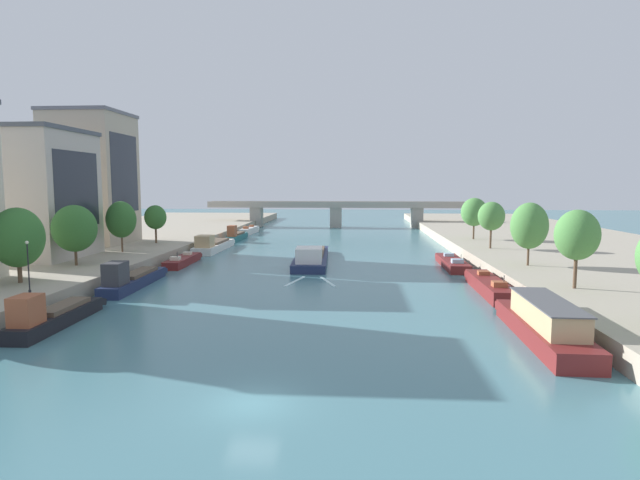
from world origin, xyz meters
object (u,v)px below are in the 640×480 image
(tree_right_distant, at_px, (529,226))
(tree_right_midway, at_px, (474,212))
(moored_boat_left_second, at_px, (236,236))
(lamppost_left_bank, at_px, (28,264))
(moored_boat_left_end, at_px, (183,260))
(tree_left_far, at_px, (18,238))
(tree_right_past_mid, at_px, (577,235))
(tree_right_nearest, at_px, (491,216))
(moored_boat_left_near, at_px, (53,315))
(tree_left_third, at_px, (155,217))
(moored_boat_right_upstream, at_px, (544,323))
(moored_boat_right_far, at_px, (489,285))
(barge_midriver, at_px, (311,257))
(moored_boat_left_upstream, at_px, (249,230))
(moored_boat_left_gap_after, at_px, (213,245))
(bridge_far, at_px, (336,211))
(tree_left_past_mid, at_px, (121,220))
(moored_boat_right_midway, at_px, (452,263))
(tree_left_end_of_row, at_px, (75,228))
(moored_boat_left_far, at_px, (132,279))

(tree_right_distant, relative_size, tree_right_midway, 1.03)
(moored_boat_left_second, relative_size, lamppost_left_bank, 2.56)
(moored_boat_left_end, xyz_separation_m, tree_right_distant, (42.30, -8.57, 5.56))
(tree_right_distant, bearing_deg, tree_left_far, -164.65)
(tree_right_past_mid, bearing_deg, tree_right_nearest, 90.03)
(tree_left_far, xyz_separation_m, tree_right_past_mid, (49.91, 0.84, 0.48))
(tree_right_distant, bearing_deg, tree_right_midway, 89.48)
(moored_boat_left_near, xyz_separation_m, tree_left_third, (-8.28, 41.51, 4.72))
(moored_boat_left_second, relative_size, moored_boat_right_upstream, 0.75)
(moored_boat_right_far, distance_m, tree_right_distant, 10.77)
(tree_right_midway, bearing_deg, tree_right_past_mid, -90.56)
(barge_midriver, xyz_separation_m, moored_boat_left_second, (-16.84, 27.75, 0.05))
(tree_right_nearest, distance_m, tree_right_midway, 12.61)
(tree_left_far, bearing_deg, tree_right_distant, 15.35)
(moored_boat_left_upstream, bearing_deg, moored_boat_left_gap_after, -89.82)
(moored_boat_right_far, bearing_deg, bridge_far, 103.12)
(moored_boat_left_near, relative_size, tree_left_far, 1.68)
(tree_left_past_mid, distance_m, tree_right_nearest, 50.88)
(moored_boat_right_midway, xyz_separation_m, tree_left_end_of_row, (-43.74, -12.34, 5.24))
(tree_left_past_mid, bearing_deg, moored_boat_right_midway, 0.83)
(moored_boat_left_gap_after, xyz_separation_m, tree_left_third, (-7.82, -4.04, 4.74))
(moored_boat_left_gap_after, height_order, tree_right_nearest, tree_right_nearest)
(moored_boat_left_far, height_order, tree_right_past_mid, tree_right_past_mid)
(moored_boat_left_far, height_order, tree_left_third, tree_left_third)
(moored_boat_left_upstream, bearing_deg, tree_right_nearest, -41.18)
(barge_midriver, height_order, tree_right_past_mid, tree_right_past_mid)
(moored_boat_left_gap_after, bearing_deg, moored_boat_left_second, 89.43)
(tree_left_far, distance_m, lamppost_left_bank, 5.71)
(moored_boat_left_end, bearing_deg, moored_boat_right_upstream, -41.54)
(moored_boat_right_upstream, bearing_deg, tree_right_midway, 82.71)
(tree_left_far, xyz_separation_m, tree_right_midway, (50.31, 42.05, 0.30))
(tree_right_distant, bearing_deg, bridge_far, 108.80)
(moored_boat_left_far, xyz_separation_m, lamppost_left_bank, (-4.20, -10.40, 3.11))
(tree_right_past_mid, xyz_separation_m, bridge_far, (-24.08, 84.09, -2.18))
(moored_boat_left_gap_after, relative_size, moored_boat_left_second, 1.41)
(moored_boat_left_second, distance_m, moored_boat_left_upstream, 13.72)
(moored_boat_left_near, bearing_deg, moored_boat_right_far, 23.01)
(tree_right_past_mid, xyz_separation_m, tree_right_nearest, (-0.01, 28.61, -0.11))
(moored_boat_right_midway, bearing_deg, tree_left_end_of_row, -164.25)
(moored_boat_right_far, bearing_deg, barge_midriver, 136.52)
(lamppost_left_bank, bearing_deg, moored_boat_right_far, 14.78)
(moored_boat_right_midway, xyz_separation_m, tree_left_past_mid, (-43.80, -0.64, 5.44))
(moored_boat_right_midway, relative_size, tree_left_past_mid, 1.94)
(moored_boat_left_upstream, bearing_deg, tree_left_end_of_row, -98.23)
(moored_boat_right_far, bearing_deg, lamppost_left_bank, -165.22)
(barge_midriver, distance_m, tree_left_third, 26.51)
(moored_boat_left_near, height_order, moored_boat_right_upstream, moored_boat_left_near)
(moored_boat_left_gap_after, distance_m, tree_left_past_mid, 17.76)
(moored_boat_right_midway, relative_size, lamppost_left_bank, 3.02)
(moored_boat_right_midway, xyz_separation_m, tree_right_midway, (6.96, 19.36, 5.58))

